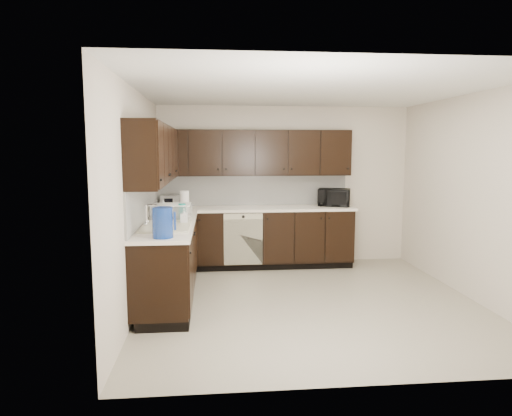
{
  "coord_description": "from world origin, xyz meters",
  "views": [
    {
      "loc": [
        -1.14,
        -5.24,
        1.83
      ],
      "look_at": [
        -0.59,
        0.6,
        1.07
      ],
      "focal_mm": 32.0,
      "sensor_mm": 36.0,
      "label": 1
    }
  ],
  "objects": [
    {
      "name": "lower_cabinets",
      "position": [
        -1.01,
        1.11,
        0.41
      ],
      "size": [
        3.0,
        2.8,
        0.9
      ],
      "color": "black",
      "rests_on": "floor"
    },
    {
      "name": "backsplash",
      "position": [
        -1.22,
        1.32,
        1.18
      ],
      "size": [
        3.0,
        2.8,
        0.48
      ],
      "color": "white",
      "rests_on": "countertop"
    },
    {
      "name": "ceiling",
      "position": [
        0.0,
        0.0,
        2.5
      ],
      "size": [
        4.0,
        4.0,
        0.0
      ],
      "primitive_type": "plane",
      "rotation": [
        3.14,
        0.0,
        0.0
      ],
      "color": "white",
      "rests_on": "wall_back"
    },
    {
      "name": "blue_pitcher",
      "position": [
        -1.65,
        -0.65,
        1.1
      ],
      "size": [
        0.25,
        0.25,
        0.31
      ],
      "primitive_type": "cylinder",
      "rotation": [
        0.0,
        0.0,
        -0.22
      ],
      "color": "#103699",
      "rests_on": "countertop"
    },
    {
      "name": "countertop",
      "position": [
        -1.01,
        1.11,
        0.92
      ],
      "size": [
        3.03,
        2.83,
        0.04
      ],
      "color": "white",
      "rests_on": "lower_cabinets"
    },
    {
      "name": "wall_front",
      "position": [
        0.0,
        -2.0,
        1.25
      ],
      "size": [
        4.0,
        0.02,
        2.5
      ],
      "primitive_type": "cube",
      "color": "beige",
      "rests_on": "floor"
    },
    {
      "name": "wall_left",
      "position": [
        -2.0,
        0.0,
        1.25
      ],
      "size": [
        0.02,
        4.0,
        2.5
      ],
      "primitive_type": "cube",
      "color": "beige",
      "rests_on": "floor"
    },
    {
      "name": "dishwasher",
      "position": [
        -0.7,
        1.41,
        0.55
      ],
      "size": [
        0.58,
        0.04,
        0.78
      ],
      "color": "beige",
      "rests_on": "lower_cabinets"
    },
    {
      "name": "toaster_oven",
      "position": [
        -1.75,
        1.72,
        1.04
      ],
      "size": [
        0.37,
        0.32,
        0.19
      ],
      "primitive_type": "cube",
      "rotation": [
        0.0,
        0.0,
        -0.35
      ],
      "color": "silver",
      "rests_on": "countertop"
    },
    {
      "name": "teal_tumbler",
      "position": [
        -1.53,
        0.53,
        1.04
      ],
      "size": [
        0.1,
        0.1,
        0.2
      ],
      "primitive_type": "cylinder",
      "rotation": [
        0.0,
        0.0,
        -0.06
      ],
      "color": "#0D9489",
      "rests_on": "countertop"
    },
    {
      "name": "microwave",
      "position": [
        0.75,
        1.72,
        1.08
      ],
      "size": [
        0.57,
        0.47,
        0.27
      ],
      "primitive_type": "imported",
      "rotation": [
        0.0,
        0.0,
        -0.32
      ],
      "color": "black",
      "rests_on": "countertop"
    },
    {
      "name": "wall_back",
      "position": [
        0.0,
        2.0,
        1.25
      ],
      "size": [
        4.0,
        0.02,
        2.5
      ],
      "primitive_type": "cube",
      "color": "beige",
      "rests_on": "floor"
    },
    {
      "name": "soap_bottle_b",
      "position": [
        -1.79,
        0.8,
        1.06
      ],
      "size": [
        0.11,
        0.11,
        0.24
      ],
      "primitive_type": "imported",
      "rotation": [
        0.0,
        0.0,
        0.25
      ],
      "color": "gray",
      "rests_on": "countertop"
    },
    {
      "name": "storage_bin",
      "position": [
        -1.67,
        0.64,
        1.03
      ],
      "size": [
        0.51,
        0.41,
        0.18
      ],
      "primitive_type": "cube",
      "rotation": [
        0.0,
        0.0,
        -0.16
      ],
      "color": "silver",
      "rests_on": "countertop"
    },
    {
      "name": "floor",
      "position": [
        0.0,
        0.0,
        0.0
      ],
      "size": [
        4.0,
        4.0,
        0.0
      ],
      "primitive_type": "plane",
      "color": "#A39B87",
      "rests_on": "ground"
    },
    {
      "name": "soap_bottle_a",
      "position": [
        -1.49,
        0.2,
        1.03
      ],
      "size": [
        0.09,
        0.09,
        0.19
      ],
      "primitive_type": "imported",
      "rotation": [
        0.0,
        0.0,
        -0.01
      ],
      "color": "gray",
      "rests_on": "countertop"
    },
    {
      "name": "paper_towel_roll",
      "position": [
        -1.55,
        1.35,
        1.09
      ],
      "size": [
        0.16,
        0.16,
        0.29
      ],
      "primitive_type": "cylinder",
      "rotation": [
        0.0,
        0.0,
        0.23
      ],
      "color": "white",
      "rests_on": "countertop"
    },
    {
      "name": "upper_cabinets",
      "position": [
        -1.1,
        1.2,
        1.77
      ],
      "size": [
        3.0,
        2.8,
        0.7
      ],
      "color": "black",
      "rests_on": "wall_back"
    },
    {
      "name": "sink",
      "position": [
        -1.68,
        -0.01,
        0.88
      ],
      "size": [
        0.54,
        0.82,
        0.42
      ],
      "color": "beige",
      "rests_on": "countertop"
    },
    {
      "name": "wall_right",
      "position": [
        2.0,
        0.0,
        1.25
      ],
      "size": [
        0.02,
        4.0,
        2.5
      ],
      "primitive_type": "cube",
      "color": "beige",
      "rests_on": "floor"
    }
  ]
}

